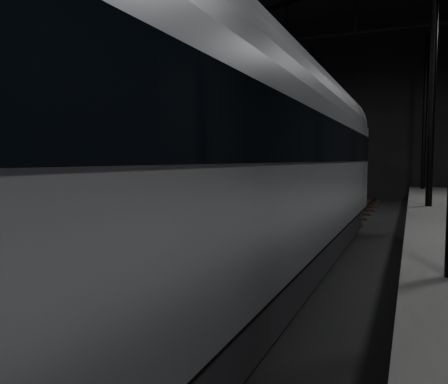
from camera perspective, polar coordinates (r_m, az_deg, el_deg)
The scene contains 6 objects.
ground at distance 12.66m, azimuth 8.46°, elevation -9.14°, with size 44.00×44.00×0.00m, color black.
platform_left at distance 16.15m, azimuth -18.26°, elevation -4.60°, with size 9.00×43.80×1.00m, color #595856.
tactile_strip at distance 13.65m, azimuth -4.82°, elevation -3.84°, with size 0.50×43.80×0.01m, color brown.
track at distance 12.64m, azimuth 8.47°, elevation -8.84°, with size 2.40×43.00×0.24m.
train at distance 8.66m, azimuth 2.10°, elevation 5.21°, with size 3.08×20.55×5.49m.
woman at distance 15.80m, azimuth -2.77°, elevation 0.09°, with size 0.57×0.37×1.56m, color #987D5D.
Camera 1 is at (3.14, -11.91, 2.91)m, focal length 35.00 mm.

